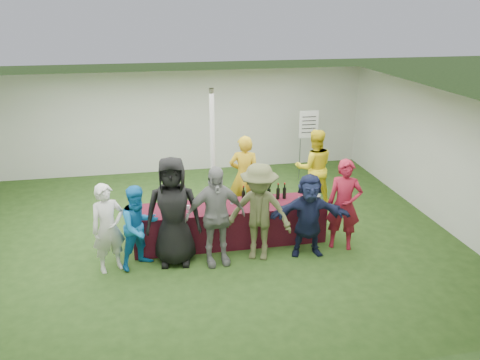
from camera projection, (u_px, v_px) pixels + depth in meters
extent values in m
plane|color=#284719|center=(197.00, 236.00, 9.27)|extent=(60.00, 60.00, 0.00)
plane|color=white|center=(180.00, 122.00, 12.47)|extent=(10.00, 0.00, 10.00)
plane|color=white|center=(231.00, 292.00, 5.12)|extent=(10.00, 0.00, 10.00)
plane|color=white|center=(436.00, 156.00, 9.67)|extent=(0.00, 8.00, 8.00)
plane|color=white|center=(192.00, 100.00, 8.32)|extent=(10.00, 10.00, 0.00)
cylinder|color=silver|center=(213.00, 152.00, 9.98)|extent=(0.10, 0.10, 2.70)
cube|color=#531322|center=(230.00, 224.00, 8.93)|extent=(3.60, 0.80, 0.75)
cylinder|color=black|center=(243.00, 196.00, 8.94)|extent=(0.07, 0.07, 0.22)
cylinder|color=black|center=(244.00, 189.00, 8.88)|extent=(0.03, 0.03, 0.08)
cylinder|color=maroon|center=(244.00, 186.00, 8.87)|extent=(0.03, 0.03, 0.02)
cylinder|color=black|center=(252.00, 195.00, 9.01)|extent=(0.07, 0.07, 0.22)
cylinder|color=black|center=(252.00, 187.00, 8.96)|extent=(0.03, 0.03, 0.08)
cylinder|color=maroon|center=(252.00, 185.00, 8.94)|extent=(0.03, 0.03, 0.02)
cylinder|color=black|center=(255.00, 196.00, 8.95)|extent=(0.07, 0.07, 0.22)
cylinder|color=black|center=(255.00, 189.00, 8.90)|extent=(0.03, 0.03, 0.08)
cylinder|color=maroon|center=(255.00, 186.00, 8.88)|extent=(0.03, 0.03, 0.02)
cylinder|color=black|center=(265.00, 194.00, 9.04)|extent=(0.07, 0.07, 0.22)
cylinder|color=black|center=(265.00, 187.00, 8.99)|extent=(0.03, 0.03, 0.08)
cylinder|color=maroon|center=(265.00, 184.00, 8.97)|extent=(0.03, 0.03, 0.02)
cylinder|color=black|center=(269.00, 194.00, 9.02)|extent=(0.07, 0.07, 0.22)
cylinder|color=black|center=(269.00, 187.00, 8.97)|extent=(0.03, 0.03, 0.08)
cylinder|color=maroon|center=(269.00, 185.00, 8.95)|extent=(0.03, 0.03, 0.02)
cylinder|color=black|center=(278.00, 194.00, 9.06)|extent=(0.07, 0.07, 0.22)
cylinder|color=black|center=(278.00, 186.00, 9.01)|extent=(0.03, 0.03, 0.08)
cylinder|color=maroon|center=(278.00, 184.00, 8.99)|extent=(0.03, 0.03, 0.02)
cylinder|color=black|center=(284.00, 193.00, 9.08)|extent=(0.07, 0.07, 0.22)
cylinder|color=black|center=(285.00, 186.00, 9.03)|extent=(0.03, 0.03, 0.08)
cylinder|color=maroon|center=(285.00, 183.00, 9.01)|extent=(0.03, 0.03, 0.02)
cylinder|color=silver|center=(152.00, 218.00, 8.29)|extent=(0.06, 0.06, 0.00)
cylinder|color=silver|center=(152.00, 216.00, 8.28)|extent=(0.01, 0.01, 0.07)
cylinder|color=silver|center=(152.00, 211.00, 8.25)|extent=(0.06, 0.06, 0.08)
cylinder|color=silver|center=(174.00, 216.00, 8.36)|extent=(0.06, 0.06, 0.00)
cylinder|color=silver|center=(174.00, 214.00, 8.35)|extent=(0.01, 0.01, 0.07)
cylinder|color=silver|center=(174.00, 210.00, 8.32)|extent=(0.06, 0.06, 0.08)
cylinder|color=#400607|center=(174.00, 211.00, 8.33)|extent=(0.05, 0.05, 0.02)
cylinder|color=silver|center=(188.00, 214.00, 8.45)|extent=(0.06, 0.06, 0.00)
cylinder|color=silver|center=(188.00, 212.00, 8.43)|extent=(0.01, 0.01, 0.07)
cylinder|color=silver|center=(188.00, 208.00, 8.40)|extent=(0.06, 0.06, 0.08)
cylinder|color=#400607|center=(188.00, 209.00, 8.42)|extent=(0.05, 0.05, 0.02)
cylinder|color=silver|center=(216.00, 213.00, 8.46)|extent=(0.06, 0.06, 0.00)
cylinder|color=silver|center=(216.00, 211.00, 8.45)|extent=(0.01, 0.01, 0.07)
cylinder|color=silver|center=(216.00, 207.00, 8.42)|extent=(0.06, 0.06, 0.08)
cylinder|color=silver|center=(300.00, 205.00, 8.80)|extent=(0.06, 0.06, 0.00)
cylinder|color=silver|center=(300.00, 203.00, 8.78)|extent=(0.01, 0.01, 0.07)
cylinder|color=silver|center=(300.00, 200.00, 8.75)|extent=(0.06, 0.06, 0.08)
cylinder|color=silver|center=(232.00, 199.00, 8.84)|extent=(0.07, 0.07, 0.20)
cylinder|color=silver|center=(232.00, 193.00, 8.80)|extent=(0.03, 0.03, 0.03)
cube|color=white|center=(310.00, 198.00, 9.12)|extent=(0.25, 0.18, 0.03)
cylinder|color=slate|center=(314.00, 199.00, 8.84)|extent=(0.24, 0.24, 0.18)
cylinder|color=slate|center=(300.00, 159.00, 12.12)|extent=(0.02, 0.02, 1.10)
cylinder|color=slate|center=(314.00, 158.00, 12.19)|extent=(0.02, 0.02, 1.10)
cube|color=white|center=(309.00, 124.00, 11.84)|extent=(0.50, 0.02, 0.70)
cube|color=black|center=(309.00, 117.00, 11.75)|extent=(0.36, 0.01, 0.02)
cube|color=black|center=(309.00, 121.00, 11.79)|extent=(0.36, 0.01, 0.02)
cube|color=black|center=(309.00, 125.00, 11.82)|extent=(0.36, 0.01, 0.02)
cube|color=black|center=(309.00, 128.00, 11.86)|extent=(0.36, 0.01, 0.02)
cube|color=black|center=(309.00, 132.00, 11.89)|extent=(0.36, 0.01, 0.02)
imported|color=gold|center=(244.00, 176.00, 9.91)|extent=(0.73, 0.57, 1.77)
imported|color=yellow|center=(314.00, 168.00, 10.44)|extent=(0.93, 0.76, 1.76)
imported|color=silver|center=(108.00, 228.00, 7.83)|extent=(0.67, 0.57, 1.57)
imported|color=#146FBB|center=(139.00, 227.00, 7.96)|extent=(0.91, 0.86, 1.49)
imported|color=black|center=(173.00, 212.00, 7.99)|extent=(1.01, 0.71, 1.95)
imported|color=gray|center=(215.00, 216.00, 7.99)|extent=(1.10, 0.55, 1.80)
imported|color=#505330|center=(259.00, 212.00, 8.16)|extent=(1.32, 1.04, 1.79)
imported|color=#161D3C|center=(309.00, 215.00, 8.34)|extent=(1.48, 0.64, 1.54)
imported|color=maroon|center=(344.00, 205.00, 8.55)|extent=(0.74, 0.62, 1.72)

